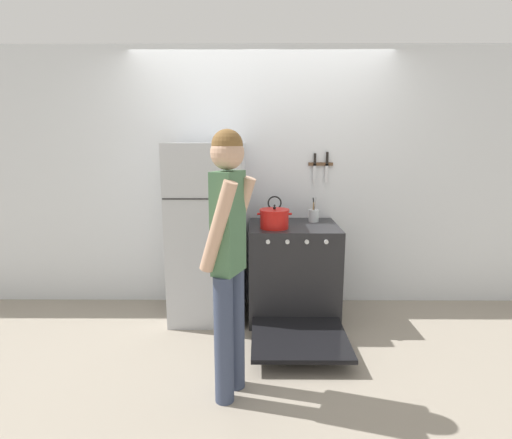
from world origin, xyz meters
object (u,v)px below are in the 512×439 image
object	(u,v)px
refrigerator	(208,232)
dutch_oven_pot	(274,219)
utensil_jar	(314,215)
tea_kettle	(275,214)
stove_range	(293,272)
person	(229,251)

from	to	relation	value
refrigerator	dutch_oven_pot	world-z (taller)	refrigerator
utensil_jar	tea_kettle	bearing A→B (deg)	-179.00
stove_range	tea_kettle	world-z (taller)	tea_kettle
refrigerator	tea_kettle	distance (m)	0.66
tea_kettle	refrigerator	bearing A→B (deg)	-168.16
dutch_oven_pot	person	bearing A→B (deg)	-106.67
refrigerator	person	world-z (taller)	person
refrigerator	dutch_oven_pot	size ratio (longest dim) A/B	5.32
refrigerator	tea_kettle	bearing A→B (deg)	11.84
stove_range	person	size ratio (longest dim) A/B	0.82
person	dutch_oven_pot	bearing A→B (deg)	5.87
dutch_oven_pot	tea_kettle	size ratio (longest dim) A/B	1.22
utensil_jar	dutch_oven_pot	bearing A→B (deg)	-143.69
utensil_jar	person	size ratio (longest dim) A/B	0.14
tea_kettle	utensil_jar	world-z (taller)	tea_kettle
stove_range	utensil_jar	distance (m)	0.58
utensil_jar	refrigerator	bearing A→B (deg)	-172.15
person	refrigerator	bearing A→B (deg)	35.55
stove_range	person	bearing A→B (deg)	-113.17
tea_kettle	utensil_jar	bearing A→B (deg)	1.00
tea_kettle	utensil_jar	size ratio (longest dim) A/B	1.05
tea_kettle	dutch_oven_pot	bearing A→B (deg)	-92.86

